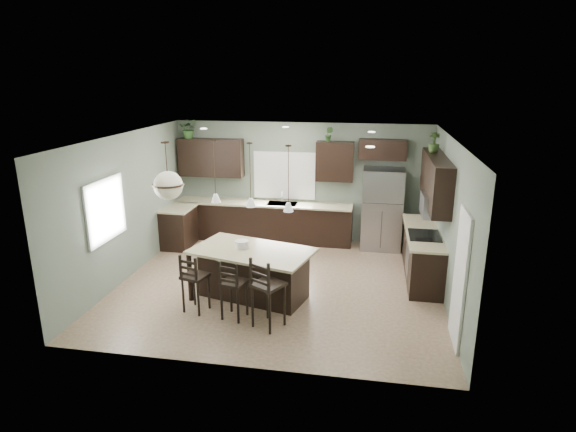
{
  "coord_description": "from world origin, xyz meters",
  "views": [
    {
      "loc": [
        1.64,
        -8.3,
        3.87
      ],
      "look_at": [
        0.1,
        0.4,
        1.25
      ],
      "focal_mm": 30.0,
      "sensor_mm": 36.0,
      "label": 1
    }
  ],
  "objects_px": {
    "bar_stool_left": "(196,282)",
    "bar_stool_center": "(234,289)",
    "refrigerator": "(382,209)",
    "plant_back_left": "(189,129)",
    "kitchen_island": "(252,274)",
    "serving_dish": "(242,244)",
    "bar_stool_right": "(268,292)"
  },
  "relations": [
    {
      "from": "bar_stool_left",
      "to": "bar_stool_center",
      "type": "relative_size",
      "value": 1.0
    },
    {
      "from": "refrigerator",
      "to": "plant_back_left",
      "type": "distance_m",
      "value": 4.87
    },
    {
      "from": "kitchen_island",
      "to": "plant_back_left",
      "type": "bearing_deg",
      "value": 140.3
    },
    {
      "from": "bar_stool_center",
      "to": "plant_back_left",
      "type": "bearing_deg",
      "value": 132.24
    },
    {
      "from": "refrigerator",
      "to": "kitchen_island",
      "type": "distance_m",
      "value": 3.85
    },
    {
      "from": "kitchen_island",
      "to": "bar_stool_center",
      "type": "distance_m",
      "value": 0.76
    },
    {
      "from": "refrigerator",
      "to": "kitchen_island",
      "type": "bearing_deg",
      "value": -126.28
    },
    {
      "from": "refrigerator",
      "to": "kitchen_island",
      "type": "xyz_separation_m",
      "value": [
        -2.26,
        -3.08,
        -0.46
      ]
    },
    {
      "from": "serving_dish",
      "to": "plant_back_left",
      "type": "xyz_separation_m",
      "value": [
        -2.11,
        3.17,
        1.63
      ]
    },
    {
      "from": "bar_stool_center",
      "to": "serving_dish",
      "type": "bearing_deg",
      "value": 108.69
    },
    {
      "from": "serving_dish",
      "to": "bar_stool_center",
      "type": "height_order",
      "value": "serving_dish"
    },
    {
      "from": "kitchen_island",
      "to": "bar_stool_center",
      "type": "height_order",
      "value": "bar_stool_center"
    },
    {
      "from": "bar_stool_right",
      "to": "serving_dish",
      "type": "bearing_deg",
      "value": 153.9
    },
    {
      "from": "serving_dish",
      "to": "bar_stool_left",
      "type": "bearing_deg",
      "value": -133.26
    },
    {
      "from": "refrigerator",
      "to": "bar_stool_left",
      "type": "height_order",
      "value": "refrigerator"
    },
    {
      "from": "refrigerator",
      "to": "bar_stool_right",
      "type": "distance_m",
      "value": 4.39
    },
    {
      "from": "bar_stool_left",
      "to": "bar_stool_right",
      "type": "relative_size",
      "value": 0.88
    },
    {
      "from": "refrigerator",
      "to": "bar_stool_left",
      "type": "distance_m",
      "value": 4.83
    },
    {
      "from": "kitchen_island",
      "to": "bar_stool_left",
      "type": "distance_m",
      "value": 1.03
    },
    {
      "from": "bar_stool_left",
      "to": "bar_stool_center",
      "type": "bearing_deg",
      "value": 5.69
    },
    {
      "from": "refrigerator",
      "to": "serving_dish",
      "type": "height_order",
      "value": "refrigerator"
    },
    {
      "from": "bar_stool_left",
      "to": "plant_back_left",
      "type": "height_order",
      "value": "plant_back_left"
    },
    {
      "from": "kitchen_island",
      "to": "refrigerator",
      "type": "bearing_deg",
      "value": 68.45
    },
    {
      "from": "bar_stool_right",
      "to": "plant_back_left",
      "type": "distance_m",
      "value": 5.4
    },
    {
      "from": "bar_stool_right",
      "to": "kitchen_island",
      "type": "bearing_deg",
      "value": 146.82
    },
    {
      "from": "plant_back_left",
      "to": "bar_stool_left",
      "type": "bearing_deg",
      "value": -68.9
    },
    {
      "from": "refrigerator",
      "to": "serving_dish",
      "type": "relative_size",
      "value": 7.71
    },
    {
      "from": "bar_stool_center",
      "to": "bar_stool_left",
      "type": "bearing_deg",
      "value": -176.74
    },
    {
      "from": "serving_dish",
      "to": "bar_stool_left",
      "type": "xyz_separation_m",
      "value": [
        -0.63,
        -0.67,
        -0.48
      ]
    },
    {
      "from": "kitchen_island",
      "to": "serving_dish",
      "type": "relative_size",
      "value": 8.63
    },
    {
      "from": "kitchen_island",
      "to": "plant_back_left",
      "type": "xyz_separation_m",
      "value": [
        -2.31,
        3.22,
        2.17
      ]
    },
    {
      "from": "bar_stool_left",
      "to": "plant_back_left",
      "type": "bearing_deg",
      "value": 126.91
    }
  ]
}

